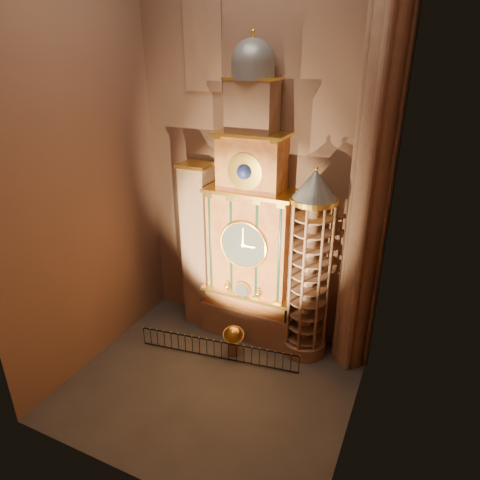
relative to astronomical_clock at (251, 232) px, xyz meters
The scene contains 11 objects.
floor 8.32m from the astronomical_clock, 90.00° to the right, with size 14.00×14.00×0.00m, color #383330.
wall_back 4.45m from the astronomical_clock, 90.00° to the left, with size 22.00×22.00×0.00m, color brown.
wall_left 9.61m from the astronomical_clock, 144.66° to the right, with size 22.00×22.00×0.00m, color brown.
wall_right 9.61m from the astronomical_clock, 35.34° to the right, with size 22.00×22.00×0.00m, color brown.
astronomical_clock is the anchor object (origin of this frame).
portrait_tower 3.73m from the astronomical_clock, behind, with size 1.80×1.60×10.20m.
stair_turret 3.78m from the astronomical_clock, ahead, with size 2.50×2.50×10.80m.
gothic_pier 7.48m from the astronomical_clock, ahead, with size 2.04×2.04×22.00m.
stained_glass_window 10.37m from the astronomical_clock, 163.43° to the left, with size 2.20×0.14×5.20m.
celestial_globe 6.05m from the astronomical_clock, 90.89° to the right, with size 1.58×1.54×1.76m.
iron_railing 6.81m from the astronomical_clock, 101.43° to the right, with size 9.01×1.40×1.14m.
Camera 1 is at (8.64, -15.11, 15.78)m, focal length 32.00 mm.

